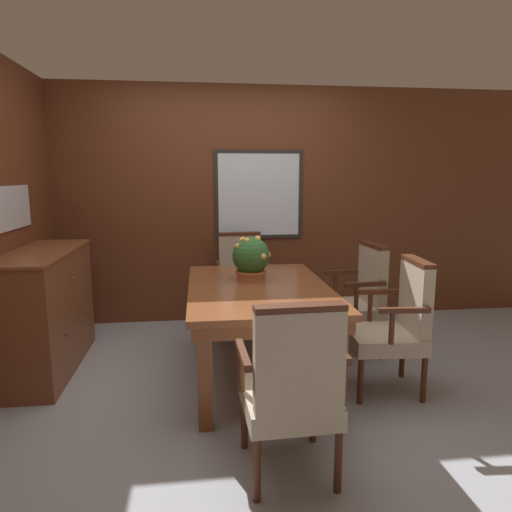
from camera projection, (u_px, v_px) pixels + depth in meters
ground_plane at (245, 386)px, 3.38m from camera, size 14.00×14.00×0.00m
wall_back at (229, 206)px, 4.79m from camera, size 7.20×0.08×2.45m
dining_table at (258, 298)px, 3.44m from camera, size 1.04×1.60×0.73m
chair_right_near at (396, 323)px, 3.25m from camera, size 0.54×0.54×0.97m
chair_right_far at (358, 296)px, 3.96m from camera, size 0.53×0.54×0.97m
chair_head_near at (292, 386)px, 2.27m from camera, size 0.53×0.52×0.97m
chair_head_far at (241, 279)px, 4.61m from camera, size 0.53×0.52×0.97m
potted_plant at (251, 258)px, 3.59m from camera, size 0.31×0.30×0.35m
sideboard_cabinet at (46, 311)px, 3.61m from camera, size 0.47×1.28×0.96m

